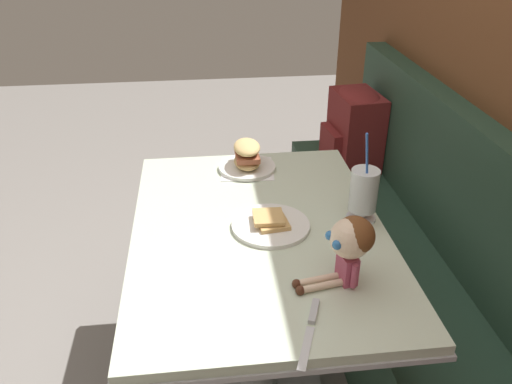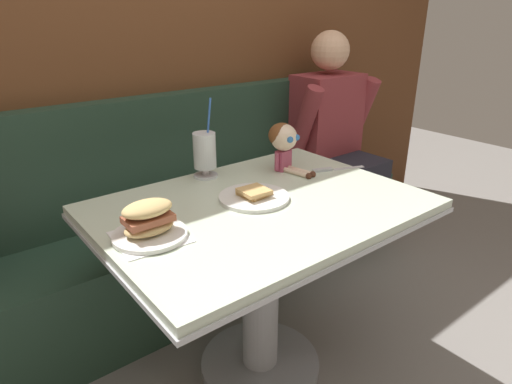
{
  "view_description": "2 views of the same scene",
  "coord_description": "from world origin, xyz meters",
  "px_view_note": "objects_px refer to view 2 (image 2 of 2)",
  "views": [
    {
      "loc": [
        1.36,
        0.01,
        1.65
      ],
      "look_at": [
        -0.03,
        0.17,
        0.86
      ],
      "focal_mm": 36.16,
      "sensor_mm": 36.0,
      "label": 1
    },
    {
      "loc": [
        -0.88,
        -0.91,
        1.36
      ],
      "look_at": [
        -0.01,
        0.19,
        0.78
      ],
      "focal_mm": 31.07,
      "sensor_mm": 36.0,
      "label": 2
    }
  ],
  "objects_px": {
    "toast_plate": "(254,196)",
    "diner_patron": "(331,127)",
    "milkshake_glass": "(205,153)",
    "seated_doll": "(284,140)",
    "butter_knife": "(330,169)",
    "sandwich_plate": "(149,223)"
  },
  "relations": [
    {
      "from": "butter_knife",
      "to": "diner_patron",
      "type": "relative_size",
      "value": 0.28
    },
    {
      "from": "seated_doll",
      "to": "diner_patron",
      "type": "relative_size",
      "value": 0.28
    },
    {
      "from": "butter_knife",
      "to": "milkshake_glass",
      "type": "bearing_deg",
      "value": 149.98
    },
    {
      "from": "toast_plate",
      "to": "seated_doll",
      "type": "bearing_deg",
      "value": 30.52
    },
    {
      "from": "toast_plate",
      "to": "diner_patron",
      "type": "height_order",
      "value": "diner_patron"
    },
    {
      "from": "milkshake_glass",
      "to": "seated_doll",
      "type": "bearing_deg",
      "value": -23.68
    },
    {
      "from": "sandwich_plate",
      "to": "seated_doll",
      "type": "xyz_separation_m",
      "value": [
        0.7,
        0.2,
        0.08
      ]
    },
    {
      "from": "butter_knife",
      "to": "seated_doll",
      "type": "distance_m",
      "value": 0.23
    },
    {
      "from": "toast_plate",
      "to": "sandwich_plate",
      "type": "height_order",
      "value": "sandwich_plate"
    },
    {
      "from": "butter_knife",
      "to": "seated_doll",
      "type": "relative_size",
      "value": 1.0
    },
    {
      "from": "sandwich_plate",
      "to": "diner_patron",
      "type": "distance_m",
      "value": 1.51
    },
    {
      "from": "diner_patron",
      "to": "sandwich_plate",
      "type": "bearing_deg",
      "value": -157.58
    },
    {
      "from": "toast_plate",
      "to": "milkshake_glass",
      "type": "xyz_separation_m",
      "value": [
        -0.01,
        0.3,
        0.09
      ]
    },
    {
      "from": "toast_plate",
      "to": "seated_doll",
      "type": "xyz_separation_m",
      "value": [
        0.29,
        0.17,
        0.12
      ]
    },
    {
      "from": "sandwich_plate",
      "to": "seated_doll",
      "type": "height_order",
      "value": "seated_doll"
    },
    {
      "from": "sandwich_plate",
      "to": "milkshake_glass",
      "type": "bearing_deg",
      "value": 39.5
    },
    {
      "from": "seated_doll",
      "to": "diner_patron",
      "type": "height_order",
      "value": "diner_patron"
    },
    {
      "from": "seated_doll",
      "to": "diner_patron",
      "type": "xyz_separation_m",
      "value": [
        0.69,
        0.37,
        -0.13
      ]
    },
    {
      "from": "sandwich_plate",
      "to": "seated_doll",
      "type": "distance_m",
      "value": 0.73
    },
    {
      "from": "milkshake_glass",
      "to": "butter_knife",
      "type": "relative_size",
      "value": 1.39
    },
    {
      "from": "seated_doll",
      "to": "diner_patron",
      "type": "bearing_deg",
      "value": 28.31
    },
    {
      "from": "milkshake_glass",
      "to": "diner_patron",
      "type": "height_order",
      "value": "diner_patron"
    }
  ]
}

